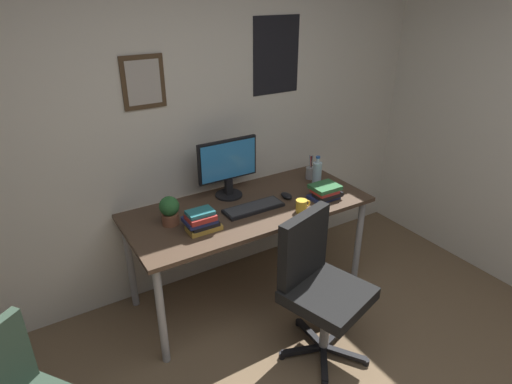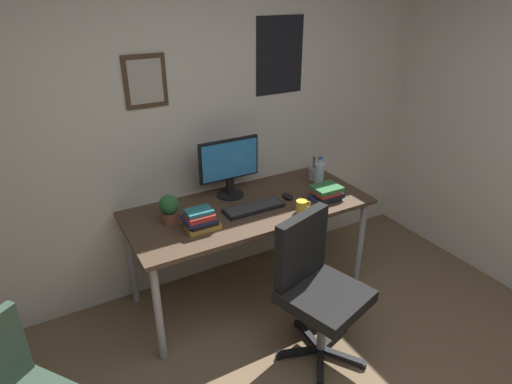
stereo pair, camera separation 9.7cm
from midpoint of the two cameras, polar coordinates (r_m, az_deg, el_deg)
wall_back at (r=3.13m, az=-8.98°, el=9.28°), size 4.40×0.10×2.60m
desk at (r=3.10m, az=-0.01°, el=-3.04°), size 1.73×0.75×0.75m
office_chair at (r=2.73m, az=8.88°, el=-11.70°), size 0.58×0.59×0.95m
monitor at (r=3.12m, az=-2.66°, el=3.53°), size 0.46×0.20×0.43m
keyboard at (r=3.01m, az=0.62°, el=-2.09°), size 0.43×0.15×0.03m
computer_mouse at (r=3.17m, az=5.07°, el=-0.55°), size 0.06×0.11×0.04m
water_bottle at (r=3.33m, az=9.17°, el=2.21°), size 0.07×0.07×0.25m
coffee_mug_near at (r=2.98m, az=7.00°, el=-1.93°), size 0.12×0.08×0.09m
potted_plant at (r=2.85m, az=-10.45°, el=-2.12°), size 0.13×0.13×0.20m
pen_cup at (r=3.49m, az=8.32°, el=2.49°), size 0.07×0.07×0.20m
book_stack_left at (r=2.76m, az=-6.35°, el=-3.70°), size 0.22×0.17×0.14m
book_stack_right at (r=3.17m, az=10.19°, el=-0.17°), size 0.22×0.17×0.10m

